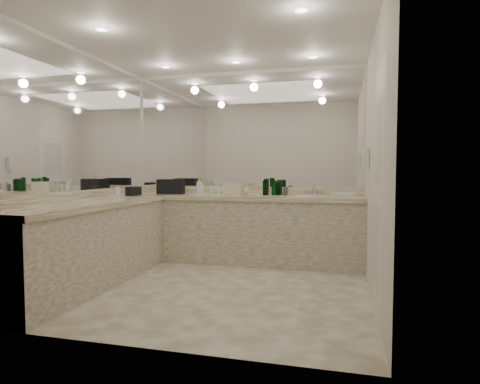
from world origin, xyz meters
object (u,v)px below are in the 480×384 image
(black_toiletry_bag, at_px, (171,187))
(soap_bottle_b, at_px, (200,187))
(wall_phone, at_px, (365,160))
(soap_bottle_c, at_px, (244,189))
(cream_cosmetic_case, at_px, (235,189))
(sink, at_px, (313,196))
(hand_towel, at_px, (344,195))
(soap_bottle_a, at_px, (199,185))

(black_toiletry_bag, height_order, soap_bottle_b, soap_bottle_b)
(wall_phone, relative_size, soap_bottle_c, 1.58)
(black_toiletry_bag, bearing_deg, cream_cosmetic_case, 0.45)
(sink, bearing_deg, soap_bottle_b, -179.30)
(sink, xyz_separation_m, hand_towel, (0.38, -0.02, 0.03))
(hand_towel, height_order, soap_bottle_b, soap_bottle_b)
(sink, relative_size, wall_phone, 1.83)
(black_toiletry_bag, relative_size, hand_towel, 1.39)
(soap_bottle_b, bearing_deg, wall_phone, -12.80)
(soap_bottle_a, relative_size, soap_bottle_b, 1.14)
(wall_phone, relative_size, hand_towel, 0.95)
(black_toiletry_bag, relative_size, soap_bottle_c, 2.33)
(soap_bottle_a, bearing_deg, hand_towel, 0.24)
(soap_bottle_a, bearing_deg, black_toiletry_bag, -179.68)
(sink, height_order, cream_cosmetic_case, cream_cosmetic_case)
(cream_cosmetic_case, xyz_separation_m, hand_towel, (1.41, 0.00, -0.05))
(hand_towel, bearing_deg, cream_cosmetic_case, -179.87)
(soap_bottle_b, bearing_deg, cream_cosmetic_case, 0.01)
(black_toiletry_bag, relative_size, cream_cosmetic_case, 1.35)
(wall_phone, bearing_deg, cream_cosmetic_case, 163.56)
(wall_phone, height_order, soap_bottle_b, wall_phone)
(sink, bearing_deg, soap_bottle_a, -179.13)
(wall_phone, bearing_deg, hand_towel, 114.96)
(soap_bottle_c, bearing_deg, cream_cosmetic_case, -159.70)
(wall_phone, height_order, black_toiletry_bag, wall_phone)
(cream_cosmetic_case, distance_m, soap_bottle_c, 0.12)
(cream_cosmetic_case, distance_m, soap_bottle_b, 0.49)
(sink, bearing_deg, black_toiletry_bag, -179.25)
(sink, height_order, wall_phone, wall_phone)
(sink, xyz_separation_m, cream_cosmetic_case, (-1.03, -0.02, 0.08))
(wall_phone, xyz_separation_m, soap_bottle_c, (-1.52, 0.52, -0.37))
(black_toiletry_bag, height_order, soap_bottle_a, soap_bottle_a)
(soap_bottle_a, bearing_deg, soap_bottle_c, 4.32)
(hand_towel, relative_size, soap_bottle_a, 1.06)
(sink, height_order, soap_bottle_a, soap_bottle_a)
(soap_bottle_b, distance_m, soap_bottle_c, 0.60)
(sink, relative_size, soap_bottle_a, 1.83)
(soap_bottle_c, bearing_deg, hand_towel, -1.69)
(sink, xyz_separation_m, black_toiletry_bag, (-1.94, -0.03, 0.11))
(sink, distance_m, black_toiletry_bag, 1.95)
(black_toiletry_bag, xyz_separation_m, soap_bottle_c, (1.03, 0.05, -0.03))
(black_toiletry_bag, height_order, cream_cosmetic_case, black_toiletry_bag)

